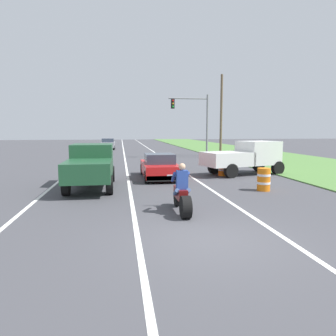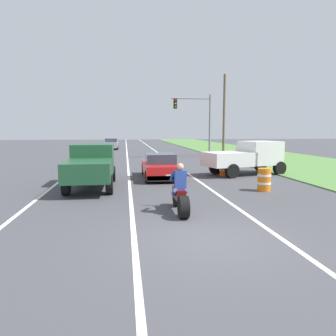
{
  "view_description": "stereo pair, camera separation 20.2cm",
  "coord_description": "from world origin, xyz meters",
  "px_view_note": "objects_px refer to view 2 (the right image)",
  "views": [
    {
      "loc": [
        -2.18,
        -7.19,
        2.67
      ],
      "look_at": [
        -0.13,
        6.29,
        1.0
      ],
      "focal_mm": 33.48,
      "sensor_mm": 36.0,
      "label": 1
    },
    {
      "loc": [
        -1.98,
        -7.22,
        2.67
      ],
      "look_at": [
        -0.13,
        6.29,
        1.0
      ],
      "focal_mm": 33.48,
      "sensor_mm": 36.0,
      "label": 2
    }
  ],
  "objects_px": {
    "traffic_light_mast_near": "(198,116)",
    "construction_barrel_nearest": "(264,180)",
    "construction_barrel_mid": "(224,167)",
    "motorcycle_with_rider": "(180,195)",
    "pickup_truck_left_lane_dark_green": "(92,164)",
    "distant_car_far_ahead": "(111,144)",
    "pickup_truck_right_shoulder_white": "(247,156)",
    "sports_car_red": "(160,167)"
  },
  "relations": [
    {
      "from": "sports_car_red",
      "to": "pickup_truck_right_shoulder_white",
      "type": "height_order",
      "value": "pickup_truck_right_shoulder_white"
    },
    {
      "from": "motorcycle_with_rider",
      "to": "construction_barrel_mid",
      "type": "relative_size",
      "value": 2.21
    },
    {
      "from": "motorcycle_with_rider",
      "to": "distant_car_far_ahead",
      "type": "relative_size",
      "value": 0.55
    },
    {
      "from": "traffic_light_mast_near",
      "to": "construction_barrel_mid",
      "type": "bearing_deg",
      "value": -95.9
    },
    {
      "from": "pickup_truck_left_lane_dark_green",
      "to": "motorcycle_with_rider",
      "type": "bearing_deg",
      "value": -56.7
    },
    {
      "from": "construction_barrel_nearest",
      "to": "distant_car_far_ahead",
      "type": "relative_size",
      "value": 0.25
    },
    {
      "from": "construction_barrel_mid",
      "to": "distant_car_far_ahead",
      "type": "relative_size",
      "value": 0.25
    },
    {
      "from": "distant_car_far_ahead",
      "to": "construction_barrel_nearest",
      "type": "bearing_deg",
      "value": -75.59
    },
    {
      "from": "traffic_light_mast_near",
      "to": "construction_barrel_mid",
      "type": "xyz_separation_m",
      "value": [
        -1.25,
        -12.07,
        -3.44
      ]
    },
    {
      "from": "pickup_truck_right_shoulder_white",
      "to": "traffic_light_mast_near",
      "type": "distance_m",
      "value": 12.07
    },
    {
      "from": "construction_barrel_mid",
      "to": "distant_car_far_ahead",
      "type": "distance_m",
      "value": 27.12
    },
    {
      "from": "motorcycle_with_rider",
      "to": "pickup_truck_left_lane_dark_green",
      "type": "bearing_deg",
      "value": 123.3
    },
    {
      "from": "construction_barrel_nearest",
      "to": "distant_car_far_ahead",
      "type": "xyz_separation_m",
      "value": [
        -7.88,
        30.68,
        0.27
      ]
    },
    {
      "from": "motorcycle_with_rider",
      "to": "sports_car_red",
      "type": "relative_size",
      "value": 0.51
    },
    {
      "from": "pickup_truck_left_lane_dark_green",
      "to": "construction_barrel_nearest",
      "type": "distance_m",
      "value": 7.79
    },
    {
      "from": "motorcycle_with_rider",
      "to": "pickup_truck_right_shoulder_white",
      "type": "bearing_deg",
      "value": 56.04
    },
    {
      "from": "traffic_light_mast_near",
      "to": "construction_barrel_nearest",
      "type": "relative_size",
      "value": 6.0
    },
    {
      "from": "motorcycle_with_rider",
      "to": "distant_car_far_ahead",
      "type": "bearing_deg",
      "value": 96.07
    },
    {
      "from": "pickup_truck_right_shoulder_white",
      "to": "pickup_truck_left_lane_dark_green",
      "type": "bearing_deg",
      "value": -160.08
    },
    {
      "from": "motorcycle_with_rider",
      "to": "pickup_truck_left_lane_dark_green",
      "type": "distance_m",
      "value": 5.97
    },
    {
      "from": "traffic_light_mast_near",
      "to": "pickup_truck_left_lane_dark_green",
      "type": "bearing_deg",
      "value": -119.73
    },
    {
      "from": "motorcycle_with_rider",
      "to": "construction_barrel_nearest",
      "type": "relative_size",
      "value": 2.21
    },
    {
      "from": "distant_car_far_ahead",
      "to": "pickup_truck_right_shoulder_white",
      "type": "bearing_deg",
      "value": -70.54
    },
    {
      "from": "pickup_truck_right_shoulder_white",
      "to": "construction_barrel_mid",
      "type": "xyz_separation_m",
      "value": [
        -1.49,
        -0.34,
        -0.6
      ]
    },
    {
      "from": "sports_car_red",
      "to": "construction_barrel_nearest",
      "type": "distance_m",
      "value": 5.92
    },
    {
      "from": "sports_car_red",
      "to": "pickup_truck_right_shoulder_white",
      "type": "relative_size",
      "value": 0.84
    },
    {
      "from": "sports_car_red",
      "to": "construction_barrel_nearest",
      "type": "relative_size",
      "value": 4.3
    },
    {
      "from": "pickup_truck_right_shoulder_white",
      "to": "construction_barrel_nearest",
      "type": "xyz_separation_m",
      "value": [
        -1.19,
        -4.99,
        -0.6
      ]
    },
    {
      "from": "pickup_truck_right_shoulder_white",
      "to": "sports_car_red",
      "type": "bearing_deg",
      "value": -172.27
    },
    {
      "from": "motorcycle_with_rider",
      "to": "pickup_truck_right_shoulder_white",
      "type": "distance_m",
      "value": 9.82
    },
    {
      "from": "sports_car_red",
      "to": "construction_barrel_mid",
      "type": "distance_m",
      "value": 3.83
    },
    {
      "from": "construction_barrel_mid",
      "to": "distant_car_far_ahead",
      "type": "xyz_separation_m",
      "value": [
        -7.59,
        26.03,
        0.27
      ]
    },
    {
      "from": "motorcycle_with_rider",
      "to": "construction_barrel_nearest",
      "type": "height_order",
      "value": "motorcycle_with_rider"
    },
    {
      "from": "traffic_light_mast_near",
      "to": "construction_barrel_mid",
      "type": "height_order",
      "value": "traffic_light_mast_near"
    },
    {
      "from": "construction_barrel_nearest",
      "to": "pickup_truck_right_shoulder_white",
      "type": "bearing_deg",
      "value": 76.54
    },
    {
      "from": "motorcycle_with_rider",
      "to": "distant_car_far_ahead",
      "type": "distance_m",
      "value": 34.02
    },
    {
      "from": "traffic_light_mast_near",
      "to": "construction_barrel_nearest",
      "type": "bearing_deg",
      "value": -93.27
    },
    {
      "from": "distant_car_far_ahead",
      "to": "pickup_truck_left_lane_dark_green",
      "type": "bearing_deg",
      "value": -89.34
    },
    {
      "from": "motorcycle_with_rider",
      "to": "pickup_truck_left_lane_dark_green",
      "type": "relative_size",
      "value": 0.46
    },
    {
      "from": "distant_car_far_ahead",
      "to": "sports_car_red",
      "type": "bearing_deg",
      "value": -81.86
    },
    {
      "from": "pickup_truck_right_shoulder_white",
      "to": "distant_car_far_ahead",
      "type": "distance_m",
      "value": 27.25
    },
    {
      "from": "pickup_truck_right_shoulder_white",
      "to": "traffic_light_mast_near",
      "type": "xyz_separation_m",
      "value": [
        -0.24,
        11.73,
        2.84
      ]
    }
  ]
}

